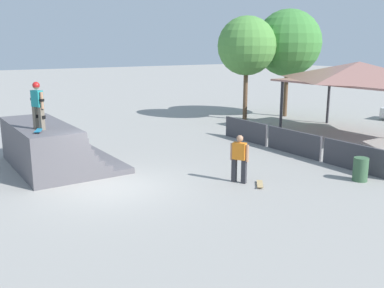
% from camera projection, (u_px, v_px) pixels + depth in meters
% --- Properties ---
extents(ground_plane, '(160.00, 160.00, 0.00)m').
position_uv_depth(ground_plane, '(113.00, 188.00, 14.51)').
color(ground_plane, gray).
extents(quarter_pipe_ramp, '(5.25, 3.70, 1.78)m').
position_uv_depth(quarter_pipe_ramp, '(49.00, 148.00, 16.82)').
color(quarter_pipe_ramp, '#565459').
rests_on(quarter_pipe_ramp, ground).
extents(skater_on_deck, '(0.73, 0.40, 1.70)m').
position_uv_depth(skater_on_deck, '(37.00, 102.00, 15.13)').
color(skater_on_deck, '#6B6051').
rests_on(skater_on_deck, quarter_pipe_ramp).
extents(skateboard_on_deck, '(0.81, 0.49, 0.09)m').
position_uv_depth(skateboard_on_deck, '(39.00, 130.00, 14.84)').
color(skateboard_on_deck, red).
rests_on(skateboard_on_deck, quarter_pipe_ramp).
extents(bystander_walking, '(0.65, 0.42, 1.71)m').
position_uv_depth(bystander_walking, '(239.00, 156.00, 14.88)').
color(bystander_walking, '#2D2D33').
rests_on(bystander_walking, ground).
extents(skateboard_on_ground, '(0.78, 0.70, 0.09)m').
position_uv_depth(skateboard_on_ground, '(260.00, 184.00, 14.70)').
color(skateboard_on_ground, silver).
rests_on(skateboard_on_ground, ground).
extents(barrier_fence, '(9.59, 0.12, 1.05)m').
position_uv_depth(barrier_fence, '(293.00, 142.00, 19.00)').
color(barrier_fence, '#3D3D42').
rests_on(barrier_fence, ground).
extents(pavilion_shelter, '(8.02, 4.74, 3.93)m').
position_uv_depth(pavilion_shelter, '(359.00, 73.00, 22.14)').
color(pavilion_shelter, '#2D2D33').
rests_on(pavilion_shelter, ground).
extents(tree_beside_pavilion, '(4.38, 4.38, 7.10)m').
position_uv_depth(tree_beside_pavilion, '(288.00, 43.00, 28.30)').
color(tree_beside_pavilion, brown).
rests_on(tree_beside_pavilion, ground).
extents(tree_far_back, '(3.70, 3.70, 6.57)m').
position_uv_depth(tree_far_back, '(247.00, 46.00, 26.91)').
color(tree_far_back, brown).
rests_on(tree_far_back, ground).
extents(trash_bin, '(0.52, 0.52, 0.85)m').
position_uv_depth(trash_bin, '(361.00, 169.00, 15.18)').
color(trash_bin, '#385B3D').
rests_on(trash_bin, ground).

